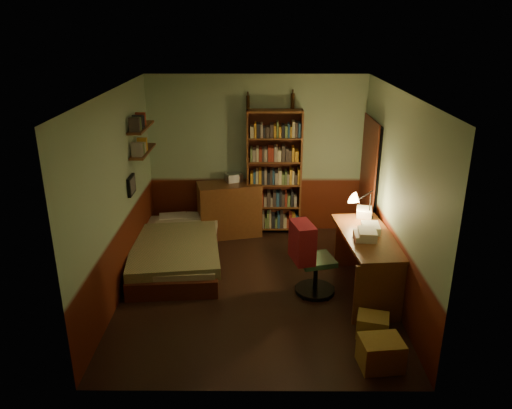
{
  "coord_description": "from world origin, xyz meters",
  "views": [
    {
      "loc": [
        0.03,
        -5.91,
        3.42
      ],
      "look_at": [
        0.0,
        0.25,
        1.1
      ],
      "focal_mm": 35.0,
      "sensor_mm": 36.0,
      "label": 1
    }
  ],
  "objects_px": {
    "mini_stereo": "(234,177)",
    "office_chair": "(316,261)",
    "bed": "(177,241)",
    "cardboard_box_b": "(373,325)",
    "bookshelf": "(274,174)",
    "desk_lamp": "(370,200)",
    "dresser": "(229,209)",
    "cardboard_box_a": "(381,353)",
    "desk": "(366,264)"
  },
  "relations": [
    {
      "from": "bookshelf",
      "to": "cardboard_box_b",
      "type": "xyz_separation_m",
      "value": [
        1.05,
        -2.92,
        -0.91
      ]
    },
    {
      "from": "cardboard_box_b",
      "to": "office_chair",
      "type": "bearing_deg",
      "value": 120.39
    },
    {
      "from": "desk_lamp",
      "to": "dresser",
      "type": "bearing_deg",
      "value": 143.13
    },
    {
      "from": "dresser",
      "to": "bookshelf",
      "type": "xyz_separation_m",
      "value": [
        0.73,
        0.08,
        0.59
      ]
    },
    {
      "from": "cardboard_box_a",
      "to": "dresser",
      "type": "bearing_deg",
      "value": 117.32
    },
    {
      "from": "dresser",
      "to": "cardboard_box_a",
      "type": "bearing_deg",
      "value": -76.12
    },
    {
      "from": "bookshelf",
      "to": "office_chair",
      "type": "relative_size",
      "value": 2.26
    },
    {
      "from": "bookshelf",
      "to": "desk",
      "type": "relative_size",
      "value": 1.37
    },
    {
      "from": "bed",
      "to": "mini_stereo",
      "type": "height_order",
      "value": "mini_stereo"
    },
    {
      "from": "desk",
      "to": "cardboard_box_b",
      "type": "distance_m",
      "value": 1.02
    },
    {
      "from": "bookshelf",
      "to": "mini_stereo",
      "type": "bearing_deg",
      "value": 176.11
    },
    {
      "from": "desk",
      "to": "cardboard_box_a",
      "type": "height_order",
      "value": "desk"
    },
    {
      "from": "desk",
      "to": "bookshelf",
      "type": "bearing_deg",
      "value": 115.59
    },
    {
      "from": "office_chair",
      "to": "cardboard_box_b",
      "type": "relative_size",
      "value": 2.61
    },
    {
      "from": "bookshelf",
      "to": "desk_lamp",
      "type": "relative_size",
      "value": 3.94
    },
    {
      "from": "mini_stereo",
      "to": "bookshelf",
      "type": "xyz_separation_m",
      "value": [
        0.65,
        -0.04,
        0.08
      ]
    },
    {
      "from": "dresser",
      "to": "mini_stereo",
      "type": "bearing_deg",
      "value": 44.31
    },
    {
      "from": "desk",
      "to": "office_chair",
      "type": "bearing_deg",
      "value": 177.52
    },
    {
      "from": "bookshelf",
      "to": "desk",
      "type": "bearing_deg",
      "value": -59.69
    },
    {
      "from": "dresser",
      "to": "bookshelf",
      "type": "distance_m",
      "value": 0.94
    },
    {
      "from": "desk_lamp",
      "to": "cardboard_box_b",
      "type": "height_order",
      "value": "desk_lamp"
    },
    {
      "from": "office_chair",
      "to": "cardboard_box_b",
      "type": "height_order",
      "value": "office_chair"
    },
    {
      "from": "office_chair",
      "to": "cardboard_box_a",
      "type": "height_order",
      "value": "office_chair"
    },
    {
      "from": "desk_lamp",
      "to": "cardboard_box_b",
      "type": "bearing_deg",
      "value": -102.9
    },
    {
      "from": "office_chair",
      "to": "mini_stereo",
      "type": "bearing_deg",
      "value": 105.54
    },
    {
      "from": "dresser",
      "to": "bookshelf",
      "type": "relative_size",
      "value": 0.48
    },
    {
      "from": "bed",
      "to": "desk_lamp",
      "type": "bearing_deg",
      "value": -10.03
    },
    {
      "from": "bookshelf",
      "to": "desk",
      "type": "xyz_separation_m",
      "value": [
        1.15,
        -1.94,
        -0.63
      ]
    },
    {
      "from": "dresser",
      "to": "office_chair",
      "type": "distance_m",
      "value": 2.25
    },
    {
      "from": "bed",
      "to": "office_chair",
      "type": "bearing_deg",
      "value": -28.86
    },
    {
      "from": "dresser",
      "to": "cardboard_box_b",
      "type": "bearing_deg",
      "value": -71.25
    },
    {
      "from": "bed",
      "to": "desk",
      "type": "height_order",
      "value": "desk"
    },
    {
      "from": "cardboard_box_b",
      "to": "desk",
      "type": "bearing_deg",
      "value": 83.95
    },
    {
      "from": "bookshelf",
      "to": "cardboard_box_a",
      "type": "distance_m",
      "value": 3.72
    },
    {
      "from": "bed",
      "to": "dresser",
      "type": "relative_size",
      "value": 2.19
    },
    {
      "from": "bed",
      "to": "cardboard_box_b",
      "type": "relative_size",
      "value": 6.25
    },
    {
      "from": "bed",
      "to": "office_chair",
      "type": "relative_size",
      "value": 2.39
    },
    {
      "from": "bed",
      "to": "cardboard_box_b",
      "type": "bearing_deg",
      "value": -40.65
    },
    {
      "from": "mini_stereo",
      "to": "cardboard_box_a",
      "type": "relative_size",
      "value": 0.59
    },
    {
      "from": "cardboard_box_a",
      "to": "bed",
      "type": "bearing_deg",
      "value": 136.11
    },
    {
      "from": "mini_stereo",
      "to": "office_chair",
      "type": "height_order",
      "value": "mini_stereo"
    },
    {
      "from": "cardboard_box_b",
      "to": "dresser",
      "type": "bearing_deg",
      "value": 122.19
    },
    {
      "from": "bookshelf",
      "to": "desk",
      "type": "distance_m",
      "value": 2.35
    },
    {
      "from": "mini_stereo",
      "to": "office_chair",
      "type": "bearing_deg",
      "value": -83.41
    },
    {
      "from": "desk_lamp",
      "to": "office_chair",
      "type": "relative_size",
      "value": 0.57
    },
    {
      "from": "bookshelf",
      "to": "office_chair",
      "type": "distance_m",
      "value": 2.11
    },
    {
      "from": "bookshelf",
      "to": "cardboard_box_a",
      "type": "bearing_deg",
      "value": -74.1
    },
    {
      "from": "mini_stereo",
      "to": "office_chair",
      "type": "distance_m",
      "value": 2.37
    },
    {
      "from": "desk",
      "to": "desk_lamp",
      "type": "bearing_deg",
      "value": 72.98
    },
    {
      "from": "desk",
      "to": "desk_lamp",
      "type": "relative_size",
      "value": 2.88
    }
  ]
}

